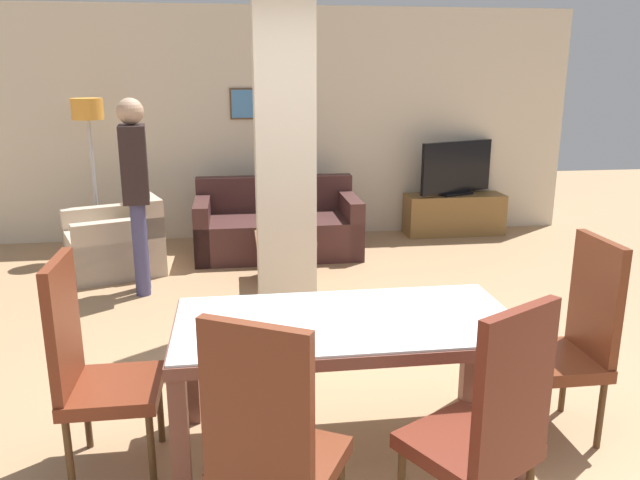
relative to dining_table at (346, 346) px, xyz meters
The scene contains 16 objects.
ground_plane 0.59m from the dining_table, ahead, with size 18.00×18.00×0.00m, color tan.
back_wall 4.70m from the dining_table, 90.01° to the left, with size 7.20×0.09×2.70m.
divider_pillar 1.96m from the dining_table, 95.07° to the left, with size 0.44×0.37×2.70m.
dining_table is the anchor object (origin of this frame).
dining_chair_head_left 1.27m from the dining_table, behind, with size 0.46×0.46×1.11m.
dining_chair_near_right 0.90m from the dining_table, 60.83° to the right, with size 0.63×0.63×1.11m.
dining_chair_head_right 1.25m from the dining_table, ahead, with size 0.46×0.46×1.11m.
dining_chair_near_left 0.91m from the dining_table, 118.81° to the right, with size 0.62×0.62×1.11m.
sofa 3.83m from the dining_table, 91.35° to the left, with size 1.78×0.95×0.81m.
armchair 3.83m from the dining_table, 117.23° to the left, with size 1.11×1.13×0.77m.
coffee_table 2.86m from the dining_table, 91.71° to the left, with size 0.56×0.54×0.44m.
bottle 2.91m from the dining_table, 92.44° to the left, with size 0.07×0.07×0.23m.
tv_stand 4.87m from the dining_table, 63.74° to the left, with size 1.21×0.40×0.50m.
tv_screen 4.86m from the dining_table, 63.74° to the left, with size 1.00×0.44×0.65m.
floor_lamp 4.56m from the dining_table, 117.06° to the left, with size 0.32×0.32×1.70m.
standing_person 3.06m from the dining_table, 117.62° to the left, with size 0.26×0.40×1.75m.
Camera 1 is at (-0.54, -2.91, 1.95)m, focal length 35.00 mm.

